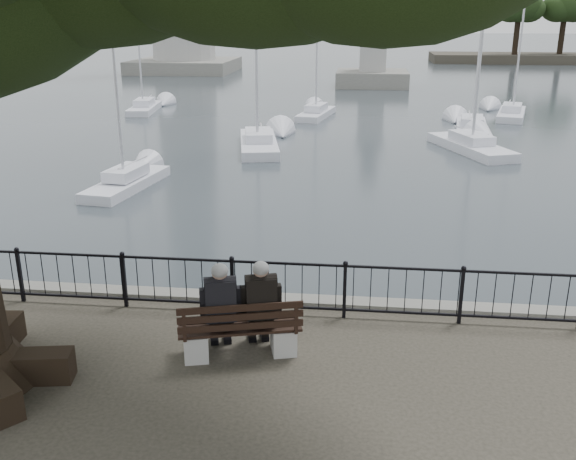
# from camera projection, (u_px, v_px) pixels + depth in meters

# --- Properties ---
(harbor) EXTENTS (260.00, 260.00, 1.20)m
(harbor) POSITION_uv_depth(u_px,v_px,m) (291.00, 326.00, 12.14)
(harbor) COLOR slate
(harbor) RESTS_ON ground
(railing) EXTENTS (22.06, 0.06, 1.00)m
(railing) POSITION_uv_depth(u_px,v_px,m) (288.00, 286.00, 11.32)
(railing) COLOR black
(railing) RESTS_ON ground
(bench) EXTENTS (1.99, 1.05, 1.01)m
(bench) POSITION_uv_depth(u_px,v_px,m) (240.00, 336.00, 10.01)
(bench) COLOR #9B9A95
(bench) RESTS_ON ground
(person_left) EXTENTS (0.59, 0.86, 1.59)m
(person_left) POSITION_uv_depth(u_px,v_px,m) (221.00, 312.00, 9.95)
(person_left) COLOR black
(person_left) RESTS_ON ground
(person_right) EXTENTS (0.59, 0.86, 1.59)m
(person_right) POSITION_uv_depth(u_px,v_px,m) (260.00, 309.00, 10.04)
(person_right) COLOR black
(person_right) RESTS_ON ground
(lion_monument) EXTENTS (6.13, 6.13, 9.01)m
(lion_monument) POSITION_uv_depth(u_px,v_px,m) (373.00, 59.00, 55.49)
(lion_monument) COLOR slate
(lion_monument) RESTS_ON ground
(sailboat_a) EXTENTS (1.94, 4.82, 9.42)m
(sailboat_a) POSITION_uv_depth(u_px,v_px,m) (127.00, 180.00, 23.45)
(sailboat_a) COLOR silver
(sailboat_a) RESTS_ON ground
(sailboat_b) EXTENTS (2.76, 6.18, 11.89)m
(sailboat_b) POSITION_uv_depth(u_px,v_px,m) (259.00, 142.00, 30.33)
(sailboat_b) COLOR silver
(sailboat_b) RESTS_ON ground
(sailboat_c) EXTENTS (3.54, 5.92, 11.01)m
(sailboat_c) POSITION_uv_depth(u_px,v_px,m) (471.00, 145.00, 29.74)
(sailboat_c) COLOR silver
(sailboat_c) RESTS_ON ground
(sailboat_d) EXTENTS (2.29, 5.76, 10.39)m
(sailboat_d) POSITION_uv_depth(u_px,v_px,m) (472.00, 126.00, 34.55)
(sailboat_d) COLOR silver
(sailboat_d) RESTS_ON ground
(sailboat_e) EXTENTS (2.08, 5.30, 11.68)m
(sailboat_e) POSITION_uv_depth(u_px,v_px,m) (145.00, 106.00, 41.73)
(sailboat_e) COLOR silver
(sailboat_e) RESTS_ON ground
(sailboat_f) EXTENTS (2.23, 5.14, 9.32)m
(sailboat_f) POSITION_uv_depth(u_px,v_px,m) (316.00, 112.00, 39.45)
(sailboat_f) COLOR silver
(sailboat_f) RESTS_ON ground
(sailboat_g) EXTENTS (2.76, 5.51, 9.81)m
(sailboat_g) POSITION_uv_depth(u_px,v_px,m) (511.00, 113.00, 39.32)
(sailboat_g) COLOR silver
(sailboat_g) RESTS_ON ground
(far_shore) EXTENTS (30.00, 8.60, 9.18)m
(far_shore) POSITION_uv_depth(u_px,v_px,m) (560.00, 30.00, 80.19)
(far_shore) COLOR #2E2B23
(far_shore) RESTS_ON ground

